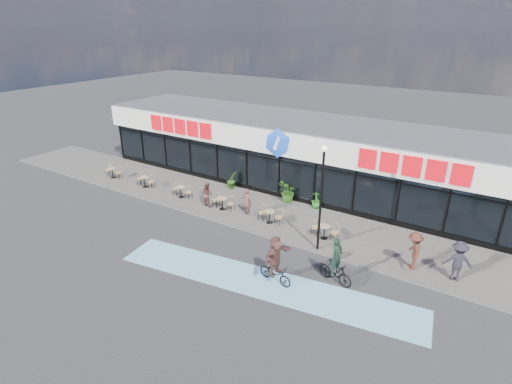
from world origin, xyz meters
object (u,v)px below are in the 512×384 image
bistro_set_0 (113,171)px  cyclist_b (336,267)px  patron_left (247,202)px  cyclist_a (275,262)px  pedestrian_a (414,251)px  lamp_post (321,191)px  patron_right (207,194)px  potted_plant_right (288,192)px  potted_plant_left (232,180)px  pedestrian_c (458,261)px  potted_plant_mid (317,200)px

bistro_set_0 → cyclist_b: (18.68, -3.32, 0.25)m
patron_left → cyclist_a: (4.71, -4.86, 0.12)m
cyclist_a → pedestrian_a: bearing=40.8°
lamp_post → patron_right: lamp_post is taller
bistro_set_0 → potted_plant_right: bearing=13.0°
lamp_post → bistro_set_0: lamp_post is taller
potted_plant_left → patron_right: bearing=-84.0°
cyclist_b → patron_right: bearing=162.0°
patron_left → pedestrian_c: pedestrian_c is taller
bistro_set_0 → patron_left: patron_left is taller
pedestrian_a → cyclist_b: 3.88m
potted_plant_right → cyclist_b: 8.53m
potted_plant_right → patron_left: 3.09m
bistro_set_0 → cyclist_b: 18.98m
potted_plant_right → pedestrian_a: bearing=-22.5°
potted_plant_right → pedestrian_c: size_ratio=0.72×
potted_plant_mid → bistro_set_0: bearing=-168.0°
pedestrian_a → cyclist_a: bearing=-71.2°
potted_plant_mid → cyclist_b: cyclist_b is taller
potted_plant_mid → pedestrian_c: (8.30, -3.51, 0.41)m
potted_plant_right → cyclist_b: bearing=-47.6°
potted_plant_mid → patron_left: bearing=-136.0°
patron_right → pedestrian_c: 14.17m
patron_left → cyclist_a: cyclist_a is taller
patron_right → cyclist_a: cyclist_a is taller
potted_plant_mid → pedestrian_a: bearing=-29.3°
potted_plant_mid → cyclist_b: 7.52m
potted_plant_mid → potted_plant_right: 1.93m
lamp_post → cyclist_b: size_ratio=2.43×
lamp_post → cyclist_b: bearing=-49.5°
patron_right → cyclist_b: bearing=168.5°
potted_plant_left → cyclist_a: (7.79, -7.62, 0.32)m
lamp_post → cyclist_b: (1.75, -2.05, -2.49)m
potted_plant_left → potted_plant_mid: 6.20m
cyclist_b → potted_plant_mid: bearing=120.7°
cyclist_a → potted_plant_mid: bearing=101.5°
potted_plant_right → patron_left: bearing=-112.9°
potted_plant_mid → lamp_post: bearing=-64.7°
pedestrian_a → potted_plant_mid: bearing=-141.3°
potted_plant_mid → cyclist_b: size_ratio=0.48×
potted_plant_left → cyclist_b: cyclist_b is taller
cyclist_a → pedestrian_c: bearing=33.0°
patron_left → pedestrian_a: bearing=-177.3°
potted_plant_right → patron_right: bearing=-141.4°
potted_plant_mid → patron_left: (-3.11, -3.01, 0.29)m
potted_plant_left → cyclist_a: 10.90m
potted_plant_left → potted_plant_right: bearing=1.1°
bistro_set_0 → pedestrian_c: (23.15, -0.36, 0.49)m
potted_plant_mid → potted_plant_right: bearing=-175.1°
pedestrian_a → bistro_set_0: bearing=-113.3°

